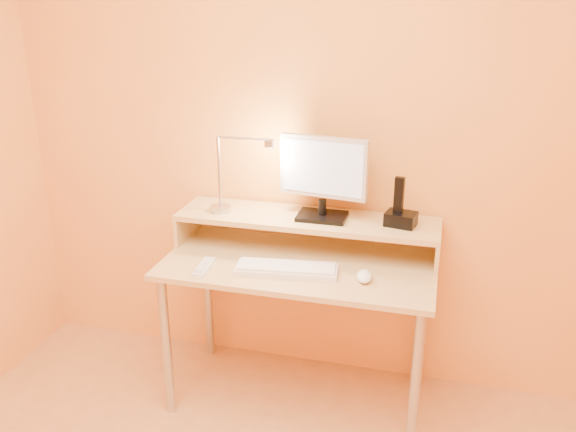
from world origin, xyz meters
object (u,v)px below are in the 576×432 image
(keyboard, at_px, (287,270))
(lamp_base, at_px, (221,209))
(mouse, at_px, (364,276))
(phone_dock, at_px, (401,219))
(monitor_panel, at_px, (324,167))
(remote_control, at_px, (204,267))

(keyboard, bearing_deg, lamp_base, 141.61)
(mouse, bearing_deg, lamp_base, 153.90)
(phone_dock, bearing_deg, monitor_panel, -170.37)
(phone_dock, relative_size, keyboard, 0.30)
(phone_dock, bearing_deg, keyboard, -138.54)
(monitor_panel, height_order, remote_control, monitor_panel)
(lamp_base, xyz_separation_m, keyboard, (0.38, -0.23, -0.16))
(phone_dock, bearing_deg, lamp_base, -166.67)
(remote_control, bearing_deg, lamp_base, 91.95)
(monitor_panel, xyz_separation_m, phone_dock, (0.35, -0.01, -0.21))
(keyboard, relative_size, mouse, 3.85)
(mouse, xyz_separation_m, remote_control, (-0.68, -0.07, -0.01))
(phone_dock, xyz_separation_m, keyboard, (-0.45, -0.26, -0.18))
(monitor_panel, relative_size, remote_control, 2.25)
(monitor_panel, height_order, lamp_base, monitor_panel)
(lamp_base, distance_m, mouse, 0.76)
(keyboard, height_order, mouse, mouse)
(lamp_base, distance_m, remote_control, 0.34)
(lamp_base, bearing_deg, mouse, -17.57)
(phone_dock, distance_m, mouse, 0.33)
(lamp_base, bearing_deg, keyboard, -31.34)
(monitor_panel, bearing_deg, phone_dock, 6.35)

